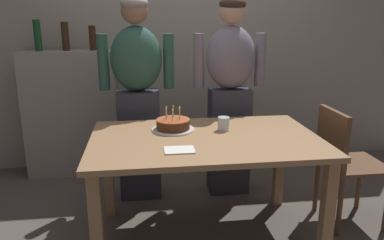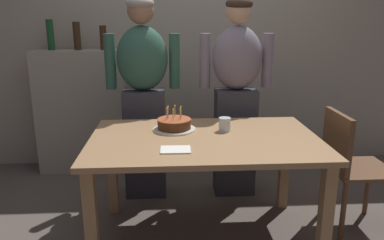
# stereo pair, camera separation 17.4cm
# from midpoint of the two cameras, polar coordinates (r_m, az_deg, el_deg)

# --- Properties ---
(ground_plane) EXTENTS (10.00, 10.00, 0.00)m
(ground_plane) POSITION_cam_midpoint_polar(r_m,az_deg,el_deg) (2.80, 0.01, -17.21)
(ground_plane) COLOR #564C44
(back_wall) EXTENTS (5.20, 0.10, 2.60)m
(back_wall) POSITION_cam_midpoint_polar(r_m,az_deg,el_deg) (3.90, -3.09, 12.33)
(back_wall) COLOR #9E9384
(back_wall) RESTS_ON ground_plane
(dining_table) EXTENTS (1.50, 0.96, 0.74)m
(dining_table) POSITION_cam_midpoint_polar(r_m,az_deg,el_deg) (2.51, 0.01, -4.74)
(dining_table) COLOR #A37A51
(dining_table) RESTS_ON ground_plane
(birthday_cake) EXTENTS (0.30, 0.30, 0.17)m
(birthday_cake) POSITION_cam_midpoint_polar(r_m,az_deg,el_deg) (2.62, -4.78, -0.79)
(birthday_cake) COLOR white
(birthday_cake) RESTS_ON dining_table
(water_glass_near) EXTENTS (0.08, 0.08, 0.10)m
(water_glass_near) POSITION_cam_midpoint_polar(r_m,az_deg,el_deg) (2.61, 2.89, -0.59)
(water_glass_near) COLOR silver
(water_glass_near) RESTS_ON dining_table
(napkin_stack) EXTENTS (0.18, 0.14, 0.01)m
(napkin_stack) POSITION_cam_midpoint_polar(r_m,az_deg,el_deg) (2.24, -4.17, -4.58)
(napkin_stack) COLOR white
(napkin_stack) RESTS_ON dining_table
(person_man_bearded) EXTENTS (0.61, 0.27, 1.66)m
(person_man_bearded) POSITION_cam_midpoint_polar(r_m,az_deg,el_deg) (3.12, -9.79, 3.47)
(person_man_bearded) COLOR #33333D
(person_man_bearded) RESTS_ON ground_plane
(person_woman_cardigan) EXTENTS (0.61, 0.27, 1.66)m
(person_woman_cardigan) POSITION_cam_midpoint_polar(r_m,az_deg,el_deg) (3.18, 4.18, 3.89)
(person_woman_cardigan) COLOR #33333D
(person_woman_cardigan) RESTS_ON ground_plane
(dining_chair) EXTENTS (0.42, 0.42, 0.87)m
(dining_chair) POSITION_cam_midpoint_polar(r_m,az_deg,el_deg) (2.93, 20.27, -5.37)
(dining_chair) COLOR brown
(dining_chair) RESTS_ON ground_plane
(shelf_cabinet) EXTENTS (0.86, 0.30, 1.48)m
(shelf_cabinet) POSITION_cam_midpoint_polar(r_m,az_deg,el_deg) (3.85, -18.94, 1.04)
(shelf_cabinet) COLOR #9E9384
(shelf_cabinet) RESTS_ON ground_plane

